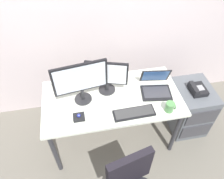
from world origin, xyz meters
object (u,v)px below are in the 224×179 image
paper_notepad (60,115)px  banana (75,84)px  monitor_main (81,80)px  coffee_mug (170,107)px  desk_phone (197,89)px  monitor_side (107,75)px  laptop (156,86)px  keyboard (134,113)px  trackball_mouse (79,117)px  file_cabinet (189,108)px

paper_notepad → banana: 0.42m
monitor_main → coffee_mug: size_ratio=4.90×
coffee_mug → desk_phone: bearing=31.3°
monitor_side → monitor_main: bearing=-161.6°
coffee_mug → monitor_main: bearing=159.9°
monitor_side → paper_notepad: 0.60m
banana → paper_notepad: bearing=-114.0°
monitor_main → monitor_side: bearing=18.4°
coffee_mug → laptop: bearing=98.7°
keyboard → paper_notepad: 0.72m
monitor_main → trackball_mouse: size_ratio=4.81×
desk_phone → keyboard: size_ratio=0.48×
keyboard → paper_notepad: size_ratio=1.99×
desk_phone → monitor_side: 1.06m
desk_phone → paper_notepad: paper_notepad is taller
desk_phone → laptop: bearing=177.9°
trackball_mouse → banana: (-0.01, 0.46, -0.00)m
file_cabinet → laptop: (-0.51, 0.00, 0.48)m
desk_phone → banana: 1.38m
banana → trackball_mouse: bearing=-89.3°
trackball_mouse → banana: trackball_mouse is taller
laptop → trackball_mouse: (-0.84, -0.23, -0.03)m
monitor_main → laptop: bearing=-0.5°
desk_phone → coffee_mug: size_ratio=1.85×
monitor_main → monitor_side: (0.27, 0.09, -0.06)m
desk_phone → trackball_mouse: trackball_mouse is taller
desk_phone → trackball_mouse: bearing=-171.1°
trackball_mouse → paper_notepad: trackball_mouse is taller
trackball_mouse → paper_notepad: (-0.18, 0.07, -0.02)m
keyboard → laptop: 0.41m
monitor_side → coffee_mug: 0.70m
trackball_mouse → laptop: bearing=15.3°
monitor_main → trackball_mouse: monitor_main is taller
paper_notepad → banana: (0.17, 0.38, 0.01)m
laptop → trackball_mouse: bearing=-164.7°
laptop → trackball_mouse: laptop is taller
monitor_side → banana: (-0.33, 0.13, -0.20)m
laptop → paper_notepad: laptop is taller
desk_phone → coffee_mug: bearing=-148.7°
monitor_main → trackball_mouse: (-0.06, -0.24, -0.25)m
coffee_mug → paper_notepad: bearing=172.5°
desk_phone → trackball_mouse: 1.37m
file_cabinet → paper_notepad: 1.60m
keyboard → banana: (-0.54, 0.50, 0.01)m
file_cabinet → banana: size_ratio=3.45×
desk_phone → keyboard: 0.85m
paper_notepad → laptop: bearing=8.7°
monitor_main → laptop: 0.81m
file_cabinet → coffee_mug: (-0.47, -0.29, 0.48)m
desk_phone → keyboard: keyboard is taller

